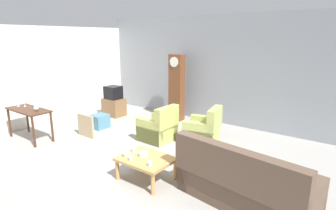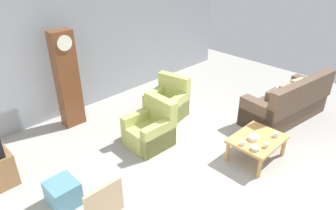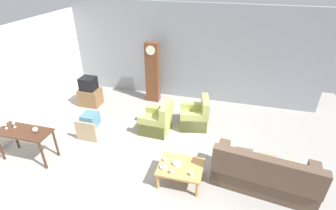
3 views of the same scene
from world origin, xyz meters
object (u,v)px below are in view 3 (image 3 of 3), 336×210
(tv_crt, at_px, (88,83))
(glass_dome_cloche, at_px, (35,130))
(tv_stand_cabinet, at_px, (91,97))
(wine_glass_tall, at_px, (5,124))
(armchair_olive_far, at_px, (195,117))
(coffee_table_wood, at_px, (181,168))
(storage_box_blue, at_px, (90,120))
(grandfather_clock, at_px, (153,72))
(framed_picture_leaning, at_px, (86,132))
(cup_blue_rimmed, at_px, (191,174))
(cup_cream_tall, at_px, (171,172))
(couch_floral, at_px, (263,175))
(console_table_dark, at_px, (25,135))
(bowl_white_stacked, at_px, (177,163))
(armchair_olive_near, at_px, (157,122))
(wine_glass_mid, at_px, (13,123))
(bowl_shallow_green, at_px, (163,167))
(cup_white_porcelain, at_px, (165,160))

(tv_crt, relative_size, glass_dome_cloche, 3.86)
(tv_stand_cabinet, xyz_separation_m, wine_glass_tall, (-0.53, -2.82, 0.63))
(armchair_olive_far, distance_m, coffee_table_wood, 2.23)
(storage_box_blue, distance_m, wine_glass_tall, 2.16)
(armchair_olive_far, distance_m, glass_dome_cloche, 4.17)
(grandfather_clock, xyz_separation_m, framed_picture_leaning, (-1.02, -2.70, -0.74))
(storage_box_blue, height_order, cup_blue_rimmed, cup_blue_rimmed)
(framed_picture_leaning, height_order, cup_cream_tall, framed_picture_leaning)
(couch_floral, relative_size, console_table_dark, 1.69)
(bowl_white_stacked, relative_size, wine_glass_tall, 0.97)
(grandfather_clock, bearing_deg, cup_cream_tall, -66.72)
(console_table_dark, relative_size, cup_blue_rimmed, 15.54)
(armchair_olive_near, height_order, wine_glass_mid, wine_glass_mid)
(grandfather_clock, distance_m, framed_picture_leaning, 2.98)
(glass_dome_cloche, bearing_deg, bowl_white_stacked, 3.05)
(coffee_table_wood, xyz_separation_m, framed_picture_leaning, (-2.76, 0.76, -0.07))
(tv_stand_cabinet, distance_m, tv_crt, 0.50)
(couch_floral, bearing_deg, framed_picture_leaning, 173.88)
(console_table_dark, bearing_deg, armchair_olive_near, 35.08)
(tv_stand_cabinet, bearing_deg, armchair_olive_far, -5.79)
(cup_blue_rimmed, bearing_deg, tv_stand_cabinet, 144.67)
(wine_glass_mid, bearing_deg, coffee_table_wood, 1.87)
(wine_glass_tall, bearing_deg, glass_dome_cloche, 5.60)
(couch_floral, bearing_deg, armchair_olive_far, 132.54)
(bowl_shallow_green, xyz_separation_m, wine_glass_mid, (-3.70, 0.02, 0.48))
(cup_white_porcelain, xyz_separation_m, cup_cream_tall, (0.22, -0.32, 0.01))
(tv_stand_cabinet, bearing_deg, tv_crt, 0.00)
(coffee_table_wood, relative_size, framed_picture_leaning, 1.60)
(glass_dome_cloche, xyz_separation_m, cup_blue_rimmed, (3.71, -0.06, -0.39))
(cup_cream_tall, bearing_deg, framed_picture_leaning, 159.00)
(armchair_olive_far, bearing_deg, framed_picture_leaning, -151.44)
(bowl_white_stacked, height_order, wine_glass_tall, wine_glass_tall)
(couch_floral, xyz_separation_m, cup_cream_tall, (-1.87, -0.52, 0.12))
(tv_crt, bearing_deg, coffee_table_wood, -35.15)
(armchair_olive_near, height_order, bowl_shallow_green, armchair_olive_near)
(tv_stand_cabinet, xyz_separation_m, storage_box_blue, (0.64, -1.15, -0.09))
(armchair_olive_far, xyz_separation_m, storage_box_blue, (-2.98, -0.78, -0.11))
(tv_crt, height_order, cup_white_porcelain, tv_crt)
(bowl_shallow_green, bearing_deg, cup_cream_tall, -25.91)
(tv_crt, distance_m, cup_white_porcelain, 4.18)
(bowl_white_stacked, bearing_deg, cup_cream_tall, -100.18)
(couch_floral, height_order, coffee_table_wood, couch_floral)
(coffee_table_wood, relative_size, bowl_shallow_green, 6.35)
(tv_stand_cabinet, bearing_deg, wine_glass_tall, -100.58)
(armchair_olive_far, height_order, tv_stand_cabinet, armchair_olive_far)
(couch_floral, bearing_deg, tv_crt, 156.81)
(grandfather_clock, relative_size, wine_glass_tall, 11.08)
(cup_white_porcelain, bearing_deg, glass_dome_cloche, -175.91)
(console_table_dark, distance_m, cup_blue_rimmed, 4.02)
(storage_box_blue, height_order, cup_white_porcelain, cup_white_porcelain)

